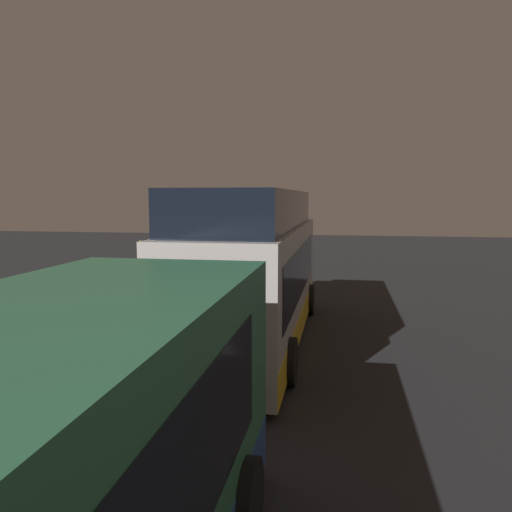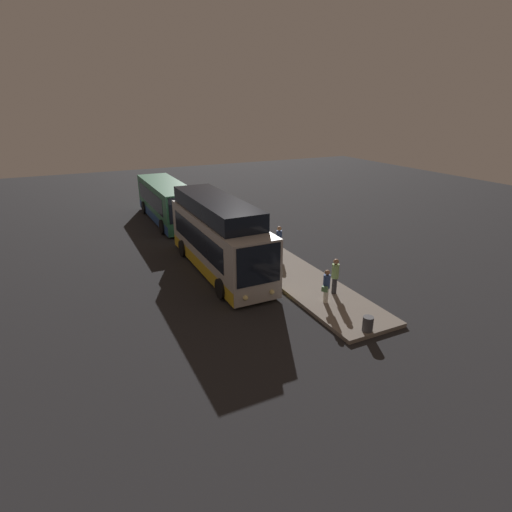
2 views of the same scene
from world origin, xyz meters
name	(u,v)px [view 1 (image 1 of 2)]	position (x,y,z in m)	size (l,w,h in m)	color
ground	(245,346)	(0.00, 0.00, 0.00)	(80.00, 80.00, 0.00)	#232326
platform	(134,337)	(0.00, 3.15, 0.09)	(20.00, 3.10, 0.18)	slate
bus_lead	(255,275)	(0.44, -0.19, 1.86)	(10.17, 2.81, 4.13)	#B2ADA8
passenger_boarding	(186,267)	(6.21, 3.64, 1.18)	(0.61, 0.56, 1.82)	#2D2D33
passenger_waiting	(213,268)	(6.86, 2.68, 1.09)	(0.55, 0.58, 1.66)	silver
passenger_with_bags	(117,294)	(0.36, 3.79, 1.22)	(0.49, 0.49, 1.86)	gray
suitcase	(136,318)	(0.40, 3.28, 0.52)	(0.34, 0.21, 0.91)	black
sign_post	(151,278)	(-0.54, 2.39, 1.87)	(0.10, 0.62, 2.70)	#4C4C51
trash_bin	(227,272)	(9.71, 2.75, 0.51)	(0.44, 0.44, 0.65)	#3F3F44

